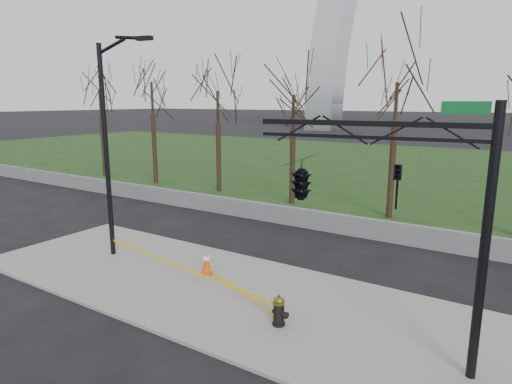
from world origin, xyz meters
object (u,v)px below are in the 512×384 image
Objects in this scene: fire_hydrant at (279,311)px; street_light at (110,136)px; traffic_cone at (207,262)px; traffic_signal_mast at (333,182)px.

fire_hydrant is 0.11× the size of street_light.
traffic_cone is 6.69m from traffic_signal_mast.
street_light is at bearing 165.17° from traffic_signal_mast.
traffic_signal_mast is (5.30, -1.80, 3.66)m from traffic_cone.
fire_hydrant is at bearing -24.29° from traffic_cone.
traffic_cone is 0.10× the size of street_light.
street_light reaches higher than fire_hydrant.
street_light reaches higher than traffic_cone.
traffic_signal_mast is at bearing 7.97° from fire_hydrant.
fire_hydrant is 1.10× the size of traffic_cone.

